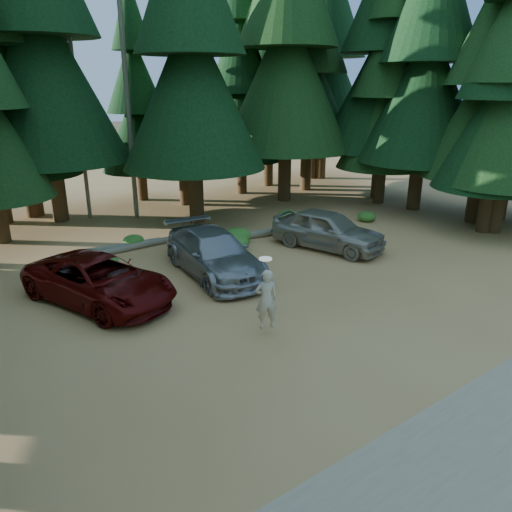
# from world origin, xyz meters

# --- Properties ---
(ground) EXTENTS (160.00, 160.00, 0.00)m
(ground) POSITION_xyz_m (0.00, 0.00, 0.00)
(ground) COLOR #B67C4D
(ground) RESTS_ON ground
(forest_belt_north) EXTENTS (36.00, 7.00, 22.00)m
(forest_belt_north) POSITION_xyz_m (0.00, 15.00, 0.00)
(forest_belt_north) COLOR black
(forest_belt_north) RESTS_ON ground
(forest_belt_east) EXTENTS (6.00, 22.00, 22.00)m
(forest_belt_east) POSITION_xyz_m (15.50, 4.00, 0.00)
(forest_belt_east) COLOR black
(forest_belt_east) RESTS_ON ground
(snag_front) EXTENTS (0.24, 0.24, 12.00)m
(snag_front) POSITION_xyz_m (0.80, 14.50, 6.00)
(snag_front) COLOR #666352
(snag_front) RESTS_ON ground
(snag_back) EXTENTS (0.20, 0.20, 10.00)m
(snag_back) POSITION_xyz_m (-1.20, 16.00, 5.00)
(snag_back) COLOR #666352
(snag_back) RESTS_ON ground
(red_pickup) EXTENTS (4.18, 6.02, 1.53)m
(red_pickup) POSITION_xyz_m (-4.59, 5.08, 0.76)
(red_pickup) COLOR #530807
(red_pickup) RESTS_ON ground
(silver_minivan_center) EXTENTS (2.93, 5.80, 1.62)m
(silver_minivan_center) POSITION_xyz_m (-0.24, 5.02, 0.81)
(silver_minivan_center) COLOR #9B9DA2
(silver_minivan_center) RESTS_ON ground
(silver_minivan_right) EXTENTS (3.32, 5.32, 1.69)m
(silver_minivan_right) POSITION_xyz_m (5.31, 4.73, 0.84)
(silver_minivan_right) COLOR #A8A295
(silver_minivan_right) RESTS_ON ground
(frisbee_player) EXTENTS (0.76, 0.64, 2.08)m
(frisbee_player) POSITION_xyz_m (-1.55, 0.14, 1.09)
(frisbee_player) COLOR beige
(frisbee_player) RESTS_ON ground
(log_left) EXTENTS (3.85, 0.36, 0.27)m
(log_left) POSITION_xyz_m (-1.16, 9.52, 0.14)
(log_left) COLOR #666352
(log_left) RESTS_ON ground
(log_mid) EXTENTS (3.35, 0.62, 0.27)m
(log_mid) POSITION_xyz_m (-1.85, 9.86, 0.14)
(log_mid) COLOR #666352
(log_mid) RESTS_ON ground
(log_right) EXTENTS (5.33, 1.30, 0.34)m
(log_right) POSITION_xyz_m (3.59, 7.84, 0.17)
(log_right) COLOR #666352
(log_right) RESTS_ON ground
(shrub_far_left) EXTENTS (0.89, 0.89, 0.49)m
(shrub_far_left) POSITION_xyz_m (-4.54, 9.30, 0.25)
(shrub_far_left) COLOR #377122
(shrub_far_left) RESTS_ON ground
(shrub_left) EXTENTS (0.91, 0.91, 0.50)m
(shrub_left) POSITION_xyz_m (-1.32, 10.00, 0.25)
(shrub_left) COLOR #377122
(shrub_left) RESTS_ON ground
(shrub_center_left) EXTENTS (1.01, 1.01, 0.56)m
(shrub_center_left) POSITION_xyz_m (-3.34, 8.00, 0.28)
(shrub_center_left) COLOR #377122
(shrub_center_left) RESTS_ON ground
(shrub_center_right) EXTENTS (1.22, 1.22, 0.67)m
(shrub_center_right) POSITION_xyz_m (2.62, 7.67, 0.34)
(shrub_center_right) COLOR #377122
(shrub_center_right) RESTS_ON ground
(shrub_right) EXTENTS (1.25, 1.25, 0.69)m
(shrub_right) POSITION_xyz_m (1.88, 6.82, 0.34)
(shrub_right) COLOR #377122
(shrub_right) RESTS_ON ground
(shrub_far_right) EXTENTS (1.12, 1.12, 0.62)m
(shrub_far_right) POSITION_xyz_m (6.72, 9.06, 0.31)
(shrub_far_right) COLOR #377122
(shrub_far_right) RESTS_ON ground
(shrub_edge_east) EXTENTS (0.92, 0.92, 0.51)m
(shrub_edge_east) POSITION_xyz_m (10.06, 6.73, 0.25)
(shrub_edge_east) COLOR #377122
(shrub_edge_east) RESTS_ON ground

